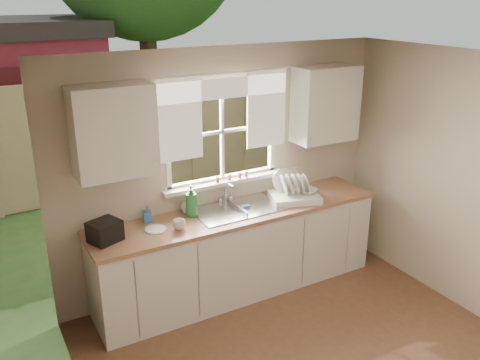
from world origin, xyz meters
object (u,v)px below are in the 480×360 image
dish_rack (294,193)px  black_appliance (105,231)px  cup (179,225)px  soap_bottle_a (191,201)px

dish_rack → black_appliance: (-2.00, 0.04, 0.02)m
dish_rack → black_appliance: dish_rack is taller
cup → black_appliance: (-0.66, 0.10, 0.05)m
cup → black_appliance: bearing=147.5°
dish_rack → cup: size_ratio=5.03×
soap_bottle_a → cup: size_ratio=2.72×
dish_rack → soap_bottle_a: bearing=172.3°
soap_bottle_a → black_appliance: (-0.88, -0.11, -0.07)m
soap_bottle_a → black_appliance: bearing=171.4°
black_appliance → soap_bottle_a: bearing=-14.1°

